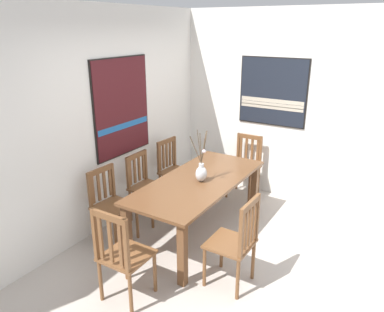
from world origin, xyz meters
name	(u,v)px	position (x,y,z in m)	size (l,w,h in m)	color
ground_plane	(242,258)	(0.00, 0.00, -0.01)	(6.40, 6.40, 0.03)	#B2A89E
wall_back	(111,119)	(0.00, 1.86, 1.35)	(6.40, 0.12, 2.70)	silver
wall_side	(302,109)	(1.86, 0.00, 1.35)	(0.12, 6.40, 2.70)	silver
dining_table	(199,188)	(0.17, 0.68, 0.63)	(1.96, 0.87, 0.73)	brown
centerpiece_vase	(201,172)	(0.15, 0.63, 0.85)	(0.24, 0.20, 0.63)	silver
chair_0	(174,169)	(0.81, 1.47, 0.49)	(0.45, 0.45, 0.92)	brown
chair_1	(111,203)	(-0.47, 1.51, 0.47)	(0.44, 0.44, 0.89)	brown
chair_2	(146,185)	(0.17, 1.49, 0.47)	(0.42, 0.42, 0.89)	brown
chair_3	(122,255)	(-1.20, 0.67, 0.49)	(0.43, 0.43, 0.97)	brown
chair_4	(236,241)	(-0.46, -0.12, 0.50)	(0.42, 0.42, 0.96)	brown
chair_5	(245,165)	(1.52, 0.67, 0.48)	(0.43, 0.43, 0.92)	brown
painting_on_back_wall	(122,107)	(0.14, 1.79, 1.48)	(0.98, 0.05, 1.23)	black
painting_on_side_wall	(273,92)	(1.79, 0.42, 1.56)	(0.05, 0.99, 0.96)	black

